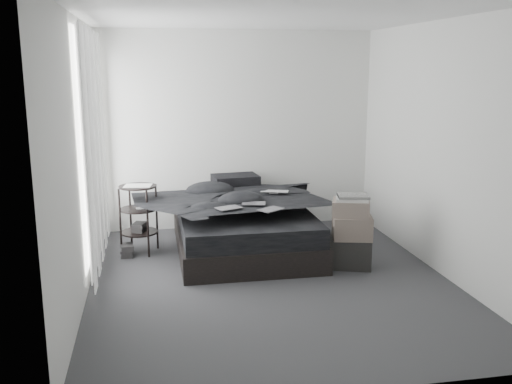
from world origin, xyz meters
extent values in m
cube|color=#37373A|center=(0.00, 0.00, 0.00)|extent=(3.60, 4.20, 0.01)
cube|color=white|center=(0.00, 0.00, 2.60)|extent=(3.60, 4.20, 0.01)
cube|color=silver|center=(0.00, 2.10, 1.30)|extent=(3.60, 0.01, 2.60)
cube|color=silver|center=(0.00, -2.10, 1.30)|extent=(3.60, 0.01, 2.60)
cube|color=silver|center=(-1.80, 0.00, 1.30)|extent=(0.01, 4.20, 2.60)
cube|color=silver|center=(1.80, 0.00, 1.30)|extent=(0.01, 4.20, 2.60)
cube|color=white|center=(-1.78, 0.90, 1.35)|extent=(0.02, 2.00, 2.30)
cube|color=white|center=(-1.73, 0.90, 1.28)|extent=(0.06, 2.12, 2.48)
cube|color=black|center=(-0.11, 1.02, 0.14)|extent=(1.55, 2.04, 0.28)
cube|color=black|center=(-0.11, 1.02, 0.39)|extent=(1.49, 1.98, 0.22)
imported|color=black|center=(-0.11, 0.97, 0.61)|extent=(1.51, 1.74, 0.24)
cube|color=black|center=(-0.16, 1.81, 0.56)|extent=(0.61, 0.42, 0.14)
cube|color=black|center=(-0.09, 1.79, 0.70)|extent=(0.61, 0.45, 0.13)
imported|color=silver|center=(0.27, 1.07, 0.75)|extent=(0.38, 0.30, 0.03)
cube|color=black|center=(-0.36, 0.48, 0.74)|extent=(0.30, 0.25, 0.01)
cube|color=black|center=(-0.06, 0.62, 0.74)|extent=(0.29, 0.22, 0.01)
cube|color=black|center=(0.07, 0.33, 0.75)|extent=(0.31, 0.29, 0.01)
cylinder|color=black|center=(-1.32, 1.17, 0.39)|extent=(0.54, 0.54, 0.79)
cube|color=white|center=(-1.31, 1.16, 0.80)|extent=(0.34, 0.27, 0.02)
cube|color=black|center=(-1.46, 1.04, 0.07)|extent=(0.15, 0.21, 0.14)
cube|color=black|center=(0.94, 0.25, 0.16)|extent=(0.52, 0.46, 0.32)
cube|color=#6E6057|center=(0.95, 0.24, 0.45)|extent=(0.47, 0.41, 0.25)
cube|color=#6E6057|center=(0.93, 0.25, 0.66)|extent=(0.48, 0.43, 0.17)
cube|color=silver|center=(0.94, 0.25, 0.76)|extent=(0.40, 0.35, 0.03)
cube|color=silver|center=(0.95, 0.24, 0.79)|extent=(0.37, 0.32, 0.03)
camera|label=1|loc=(-1.15, -5.36, 2.13)|focal=40.00mm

